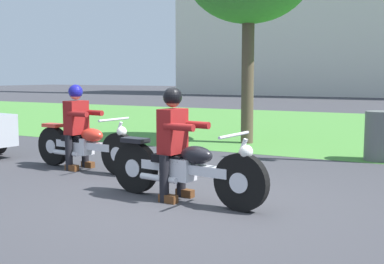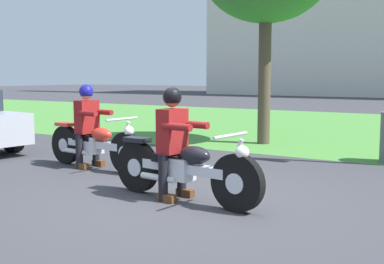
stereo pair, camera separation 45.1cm
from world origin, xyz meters
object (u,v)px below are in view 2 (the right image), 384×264
motorcycle_lead (184,169)px  rider_follow (88,119)px  motorcycle_follow (95,145)px  rider_lead (173,134)px

motorcycle_lead → rider_follow: 2.86m
rider_follow → motorcycle_follow: bearing=-0.8°
motorcycle_follow → rider_follow: (-0.17, 0.02, 0.42)m
motorcycle_lead → rider_follow: size_ratio=1.61×
motorcycle_follow → rider_follow: size_ratio=1.57×
motorcycle_lead → rider_lead: bearing=179.2°
rider_lead → rider_follow: bearing=163.7°
motorcycle_lead → rider_follow: rider_follow is taller
rider_lead → motorcycle_follow: (-2.29, 1.00, -0.43)m
motorcycle_lead → motorcycle_follow: (-2.46, 1.02, -0.00)m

